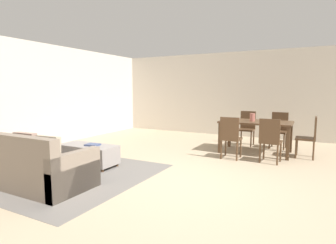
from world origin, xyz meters
TOP-DOWN VIEW (x-y plane):
  - ground_plane at (0.00, 0.00)m, footprint 10.80×10.80m
  - wall_back at (0.00, 5.00)m, footprint 9.00×0.12m
  - wall_left at (-4.50, 0.50)m, footprint 0.12×11.00m
  - area_rug at (-2.09, -0.56)m, footprint 3.00×2.80m
  - couch at (-2.10, -1.22)m, footprint 2.04×0.91m
  - ottoman_table at (-2.08, 0.05)m, footprint 1.19×0.53m
  - dining_table at (0.64, 2.75)m, footprint 1.60×0.96m
  - dining_chair_near_left at (0.27, 1.87)m, footprint 0.40×0.40m
  - dining_chair_near_right at (1.08, 1.91)m, footprint 0.43×0.43m
  - dining_chair_far_left at (0.27, 3.59)m, footprint 0.41×0.41m
  - dining_chair_far_right at (1.07, 3.59)m, footprint 0.42×0.42m
  - dining_chair_head_east at (1.79, 2.75)m, footprint 0.40×0.40m
  - vase_centerpiece at (0.56, 2.72)m, footprint 0.12×0.12m
  - book_on_ottoman at (-1.94, 0.03)m, footprint 0.28×0.23m

SIDE VIEW (x-z plane):
  - ground_plane at x=0.00m, z-range 0.00..0.00m
  - area_rug at x=-2.09m, z-range 0.00..0.01m
  - ottoman_table at x=-2.08m, z-range 0.03..0.45m
  - couch at x=-2.10m, z-range -0.13..0.73m
  - book_on_ottoman at x=-1.94m, z-range 0.42..0.45m
  - dining_chair_near_left at x=0.27m, z-range 0.06..0.98m
  - dining_chair_near_right at x=1.08m, z-range 0.06..0.98m
  - dining_chair_far_left at x=0.27m, z-range 0.06..0.98m
  - dining_chair_far_right at x=1.07m, z-range 0.06..0.98m
  - dining_chair_head_east at x=1.79m, z-range 0.06..0.98m
  - dining_table at x=0.64m, z-range 0.29..1.05m
  - vase_centerpiece at x=0.56m, z-range 0.76..0.94m
  - wall_back at x=0.00m, z-range 0.00..2.70m
  - wall_left at x=-4.50m, z-range 0.00..2.70m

